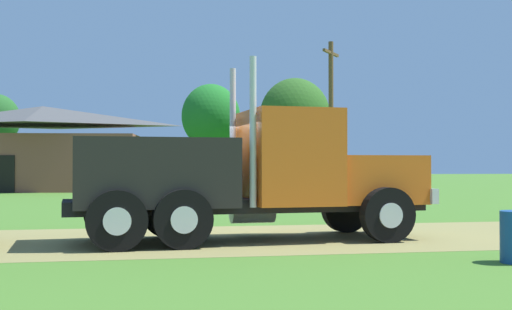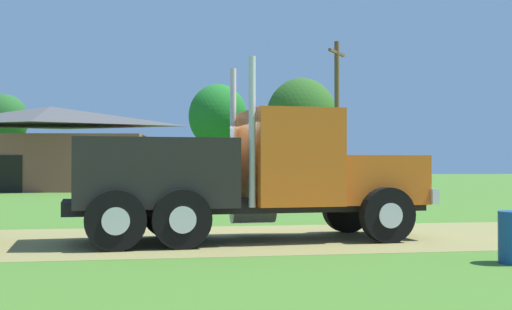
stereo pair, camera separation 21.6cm
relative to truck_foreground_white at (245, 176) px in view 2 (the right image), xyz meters
name	(u,v)px [view 2 (the right image)]	position (x,y,z in m)	size (l,w,h in m)	color
ground_plane	(259,238)	(0.39, 0.45, -1.38)	(200.00, 200.00, 0.00)	#477828
dirt_track	(259,238)	(0.39, 0.45, -1.37)	(120.00, 5.92, 0.01)	olive
truck_foreground_white	(245,176)	(0.00, 0.00, 0.00)	(7.90, 3.07, 3.82)	black
shed_building	(50,150)	(-7.75, 29.77, 1.20)	(13.07, 7.46, 5.33)	brown
utility_pole_near	(337,114)	(8.10, 20.04, 2.97)	(1.42, 1.85, 8.18)	brown
tree_left	(4,120)	(-12.37, 39.87, 3.68)	(3.56, 3.56, 7.06)	#513823
tree_mid	(218,116)	(3.73, 36.78, 3.96)	(4.46, 4.46, 7.81)	#513823
tree_right	(302,117)	(9.01, 31.55, 3.60)	(4.97, 4.97, 7.72)	#513823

